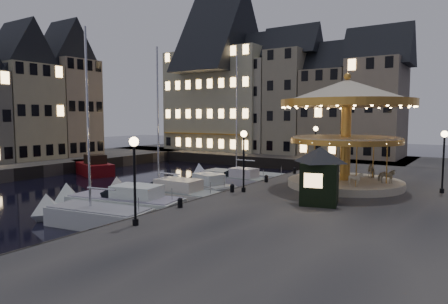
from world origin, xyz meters
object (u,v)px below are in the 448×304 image
Objects in this scene: bollard_b at (232,188)px; motorboat_f at (239,178)px; carousel at (347,112)px; motorboat_b at (120,204)px; streetlamp_b at (244,152)px; streetlamp_c at (316,142)px; motorboat_d at (200,188)px; bollard_c at (266,178)px; motorboat_a at (91,217)px; bollard_a at (180,202)px; bollard_d at (295,170)px; red_fishing_boat at (92,168)px; streetlamp_d at (444,153)px; motorboat_e at (233,182)px; ticket_kiosk at (320,165)px; motorboat_c at (163,195)px; streetlamp_a at (134,168)px.

motorboat_f reaches higher than bollard_b.
bollard_b is 9.92m from carousel.
streetlamp_b is at bearing 38.01° from motorboat_b.
streetlamp_c is 12.85m from motorboat_d.
motorboat_d is (-4.85, 2.86, -0.97)m from bollard_b.
bollard_c is 0.05× the size of motorboat_a.
motorboat_f reaches higher than motorboat_a.
bollard_a is at bearing -116.03° from carousel.
streetlamp_b is 10.47m from motorboat_a.
bollard_d is 0.07× the size of red_fishing_boat.
motorboat_b is (-5.91, -4.59, -0.96)m from bollard_b.
carousel is at bearing 42.97° from motorboat_b.
red_fishing_boat is (-16.65, 10.91, 0.06)m from motorboat_b.
red_fishing_boat is at bearing 165.89° from streetlamp_b.
streetlamp_d is 0.61× the size of motorboat_d.
streetlamp_c is 0.34× the size of motorboat_a.
streetlamp_b is at bearing -14.11° from red_fishing_boat.
motorboat_a is 0.96× the size of motorboat_f.
streetlamp_b reaches higher than bollard_c.
motorboat_e reaches higher than bollard_c.
red_fishing_boat reaches higher than streetlamp_b.
motorboat_b is at bearing 171.24° from bollard_a.
streetlamp_d is 16.56m from motorboat_e.
streetlamp_b is 7.32× the size of bollard_c.
bollard_a is 0.08× the size of motorboat_e.
ticket_kiosk reaches higher than bollard_b.
carousel reaches higher than bollard_b.
motorboat_c reaches higher than bollard_a.
streetlamp_b is at bearing -82.41° from bollard_c.
bollard_c is 0.05× the size of motorboat_c.
streetlamp_d is 0.44× the size of carousel.
bollard_d is at bearing 68.60° from motorboat_b.
motorboat_e is at bearing -178.32° from streetlamp_d.
streetlamp_b is 1.00× the size of streetlamp_c.
bollard_b is 11.23m from motorboat_f.
carousel is (28.32, -0.05, 6.00)m from red_fishing_boat.
bollard_d is at bearing 143.73° from carousel.
bollard_c is 0.06× the size of carousel.
motorboat_d is at bearing -116.10° from streetlamp_c.
bollard_a is at bearing -140.25° from ticket_kiosk.
streetlamp_b is at bearing 171.64° from ticket_kiosk.
motorboat_a is 3.19× the size of ticket_kiosk.
streetlamp_a is at bearing -90.00° from streetlamp_b.
motorboat_d is (-16.75, -4.64, -3.38)m from streetlamp_d.
streetlamp_a is 4.71m from bollard_a.
motorboat_a is at bearing -127.59° from carousel.
streetlamp_c is (0.00, 23.50, 0.00)m from streetlamp_a.
streetlamp_a is at bearing -55.09° from motorboat_c.
streetlamp_d is at bearing 47.53° from bollard_a.
motorboat_c is (-5.41, -5.89, -0.92)m from bollard_c.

